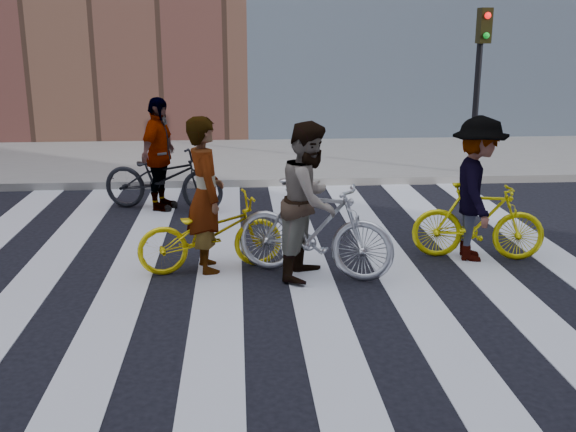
{
  "coord_description": "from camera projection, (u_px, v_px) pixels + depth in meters",
  "views": [
    {
      "loc": [
        -0.3,
        -7.63,
        2.88
      ],
      "look_at": [
        0.3,
        0.3,
        0.7
      ],
      "focal_mm": 42.0,
      "sensor_mm": 36.0,
      "label": 1
    }
  ],
  "objects": [
    {
      "name": "sidewalk_far",
      "position": [
        251.0,
        160.0,
        15.32
      ],
      "size": [
        100.0,
        5.0,
        0.15
      ],
      "primitive_type": "cube",
      "color": "gray",
      "rests_on": "ground"
    },
    {
      "name": "bike_silver_mid",
      "position": [
        314.0,
        229.0,
        8.1
      ],
      "size": [
        2.03,
        1.32,
        1.19
      ],
      "primitive_type": "imported",
      "rotation": [
        0.0,
        0.0,
        1.15
      ],
      "color": "silver",
      "rests_on": "ground"
    },
    {
      "name": "bike_yellow_right",
      "position": [
        478.0,
        221.0,
        8.74
      ],
      "size": [
        1.75,
        0.82,
        1.01
      ],
      "primitive_type": "imported",
      "rotation": [
        0.0,
        0.0,
        1.36
      ],
      "color": "yellow",
      "rests_on": "ground"
    },
    {
      "name": "rider_rear",
      "position": [
        159.0,
        155.0,
        11.07
      ],
      "size": [
        0.77,
        1.19,
        1.88
      ],
      "primitive_type": "imported",
      "rotation": [
        0.0,
        0.0,
        1.26
      ],
      "color": "slate",
      "rests_on": "ground"
    },
    {
      "name": "ground",
      "position": [
        265.0,
        279.0,
        8.12
      ],
      "size": [
        100.0,
        100.0,
        0.0
      ],
      "primitive_type": "plane",
      "color": "black",
      "rests_on": "ground"
    },
    {
      "name": "rider_right",
      "position": [
        477.0,
        189.0,
        8.63
      ],
      "size": [
        0.93,
        1.33,
        1.87
      ],
      "primitive_type": "imported",
      "rotation": [
        0.0,
        0.0,
        1.36
      ],
      "color": "slate",
      "rests_on": "ground"
    },
    {
      "name": "bike_dark_rear",
      "position": [
        163.0,
        178.0,
        11.17
      ],
      "size": [
        2.22,
        1.33,
        1.1
      ],
      "primitive_type": "imported",
      "rotation": [
        0.0,
        0.0,
        1.26
      ],
      "color": "black",
      "rests_on": "ground"
    },
    {
      "name": "rider_left",
      "position": [
        205.0,
        195.0,
        8.2
      ],
      "size": [
        0.61,
        0.79,
        1.93
      ],
      "primitive_type": "imported",
      "rotation": [
        0.0,
        0.0,
        1.8
      ],
      "color": "slate",
      "rests_on": "ground"
    },
    {
      "name": "bike_yellow_left",
      "position": [
        211.0,
        233.0,
        8.34
      ],
      "size": [
        1.91,
        1.03,
        0.95
      ],
      "primitive_type": "imported",
      "rotation": [
        0.0,
        0.0,
        1.8
      ],
      "color": "yellow",
      "rests_on": "ground"
    },
    {
      "name": "traffic_signal",
      "position": [
        480.0,
        64.0,
        12.96
      ],
      "size": [
        0.22,
        0.42,
        3.33
      ],
      "color": "black",
      "rests_on": "ground"
    },
    {
      "name": "zebra_crosswalk",
      "position": [
        265.0,
        279.0,
        8.12
      ],
      "size": [
        8.25,
        10.0,
        0.01
      ],
      "color": "silver",
      "rests_on": "ground"
    },
    {
      "name": "rider_mid",
      "position": [
        310.0,
        201.0,
        8.0
      ],
      "size": [
        1.03,
        1.13,
        1.89
      ],
      "primitive_type": "imported",
      "rotation": [
        0.0,
        0.0,
        1.15
      ],
      "color": "slate",
      "rests_on": "ground"
    }
  ]
}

